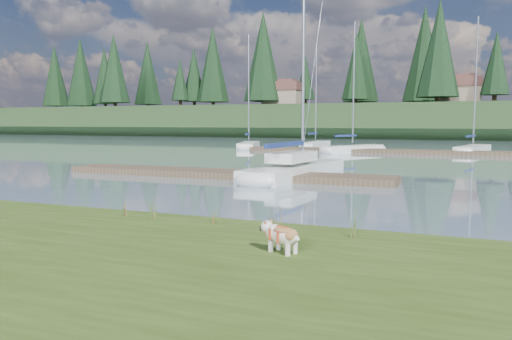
% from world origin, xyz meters
% --- Properties ---
extents(ground, '(200.00, 200.00, 0.00)m').
position_xyz_m(ground, '(0.00, 30.00, 0.00)').
color(ground, '#819AAC').
rests_on(ground, ground).
extents(bank, '(60.00, 9.00, 0.35)m').
position_xyz_m(bank, '(0.00, -6.00, 0.17)').
color(bank, '#3A501A').
rests_on(bank, ground).
extents(ridge, '(200.00, 20.00, 5.00)m').
position_xyz_m(ridge, '(0.00, 73.00, 2.50)').
color(ridge, '#1F3319').
rests_on(ridge, ground).
extents(bulldog, '(0.85, 0.56, 0.50)m').
position_xyz_m(bulldog, '(3.45, -3.87, 0.66)').
color(bulldog, silver).
rests_on(bulldog, bank).
extents(sailboat_main, '(2.85, 9.63, 13.58)m').
position_xyz_m(sailboat_main, '(-0.81, 11.32, 0.42)').
color(sailboat_main, white).
rests_on(sailboat_main, ground).
extents(dock_near, '(16.00, 2.00, 0.30)m').
position_xyz_m(dock_near, '(-4.00, 9.00, 0.15)').
color(dock_near, '#4C3D2C').
rests_on(dock_near, ground).
extents(dock_far, '(26.00, 2.20, 0.30)m').
position_xyz_m(dock_far, '(2.00, 30.00, 0.15)').
color(dock_far, '#4C3D2C').
rests_on(dock_far, ground).
extents(sailboat_bg_0, '(3.53, 7.61, 10.93)m').
position_xyz_m(sailboat_bg_0, '(-12.81, 33.19, 0.32)').
color(sailboat_bg_0, white).
rests_on(sailboat_bg_0, ground).
extents(sailboat_bg_1, '(1.61, 6.91, 10.37)m').
position_xyz_m(sailboat_bg_1, '(-7.07, 37.17, 0.33)').
color(sailboat_bg_1, white).
rests_on(sailboat_bg_1, ground).
extents(sailboat_bg_2, '(4.89, 6.91, 10.89)m').
position_xyz_m(sailboat_bg_2, '(-1.77, 30.66, 0.33)').
color(sailboat_bg_2, white).
rests_on(sailboat_bg_2, ground).
extents(sailboat_bg_3, '(3.27, 7.73, 11.21)m').
position_xyz_m(sailboat_bg_3, '(7.45, 34.00, 0.33)').
color(sailboat_bg_3, white).
rests_on(sailboat_bg_3, ground).
extents(weed_0, '(0.17, 0.14, 0.53)m').
position_xyz_m(weed_0, '(-0.31, -2.16, 0.57)').
color(weed_0, '#475B23').
rests_on(weed_0, bank).
extents(weed_1, '(0.17, 0.14, 0.43)m').
position_xyz_m(weed_1, '(1.32, -2.21, 0.53)').
color(weed_1, '#475B23').
rests_on(weed_1, bank).
extents(weed_2, '(0.17, 0.14, 0.59)m').
position_xyz_m(weed_2, '(2.88, -2.56, 0.60)').
color(weed_2, '#475B23').
rests_on(weed_2, bank).
extents(weed_3, '(0.17, 0.14, 0.45)m').
position_xyz_m(weed_3, '(-1.07, -2.18, 0.54)').
color(weed_3, '#475B23').
rests_on(weed_3, bank).
extents(weed_4, '(0.17, 0.14, 0.52)m').
position_xyz_m(weed_4, '(2.76, -2.49, 0.57)').
color(weed_4, '#475B23').
rests_on(weed_4, bank).
extents(weed_5, '(0.17, 0.14, 0.55)m').
position_xyz_m(weed_5, '(4.41, -2.31, 0.58)').
color(weed_5, '#475B23').
rests_on(weed_5, bank).
extents(mud_lip, '(60.00, 0.50, 0.14)m').
position_xyz_m(mud_lip, '(0.00, -1.60, 0.07)').
color(mud_lip, '#33281C').
rests_on(mud_lip, ground).
extents(conifer_0, '(5.72, 5.72, 14.15)m').
position_xyz_m(conifer_0, '(-55.00, 67.00, 12.64)').
color(conifer_0, '#382619').
rests_on(conifer_0, ridge).
extents(conifer_1, '(4.40, 4.40, 11.30)m').
position_xyz_m(conifer_1, '(-40.00, 71.00, 11.28)').
color(conifer_1, '#382619').
rests_on(conifer_1, ridge).
extents(conifer_2, '(6.60, 6.60, 16.05)m').
position_xyz_m(conifer_2, '(-25.00, 68.00, 13.54)').
color(conifer_2, '#382619').
rests_on(conifer_2, ridge).
extents(conifer_3, '(4.84, 4.84, 12.25)m').
position_xyz_m(conifer_3, '(-10.00, 72.00, 11.74)').
color(conifer_3, '#382619').
rests_on(conifer_3, ridge).
extents(conifer_4, '(6.16, 6.16, 15.10)m').
position_xyz_m(conifer_4, '(3.00, 66.00, 13.09)').
color(conifer_4, '#382619').
rests_on(conifer_4, ridge).
extents(house_0, '(6.30, 5.30, 4.65)m').
position_xyz_m(house_0, '(-22.00, 70.00, 7.31)').
color(house_0, gray).
rests_on(house_0, ridge).
extents(house_1, '(6.30, 5.30, 4.65)m').
position_xyz_m(house_1, '(6.00, 71.00, 7.31)').
color(house_1, gray).
rests_on(house_1, ridge).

